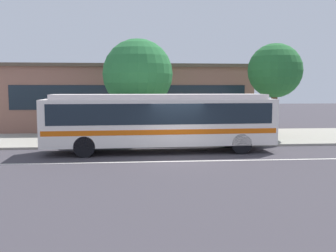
% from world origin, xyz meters
% --- Properties ---
extents(ground_plane, '(120.00, 120.00, 0.00)m').
position_xyz_m(ground_plane, '(0.00, 0.00, 0.00)').
color(ground_plane, '#3C383F').
extents(sidewalk_slab, '(60.00, 8.00, 0.12)m').
position_xyz_m(sidewalk_slab, '(0.00, 7.13, 0.06)').
color(sidewalk_slab, '#9B9588').
rests_on(sidewalk_slab, ground_plane).
extents(lane_stripe_center, '(56.00, 0.16, 0.01)m').
position_xyz_m(lane_stripe_center, '(0.00, -0.80, 0.00)').
color(lane_stripe_center, silver).
rests_on(lane_stripe_center, ground_plane).
extents(transit_bus, '(11.54, 2.94, 2.91)m').
position_xyz_m(transit_bus, '(-0.74, 1.78, 1.69)').
color(transit_bus, white).
rests_on(transit_bus, ground_plane).
extents(pedestrian_waiting_near_sign, '(0.40, 0.40, 1.64)m').
position_xyz_m(pedestrian_waiting_near_sign, '(-0.52, 4.00, 1.08)').
color(pedestrian_waiting_near_sign, '#715C52').
rests_on(pedestrian_waiting_near_sign, sidewalk_slab).
extents(bus_stop_sign, '(0.10, 0.44, 2.61)m').
position_xyz_m(bus_stop_sign, '(3.24, 3.88, 1.79)').
color(bus_stop_sign, gray).
rests_on(bus_stop_sign, sidewalk_slab).
extents(street_tree_near_stop, '(4.23, 4.23, 6.06)m').
position_xyz_m(street_tree_near_stop, '(-1.80, 6.10, 4.06)').
color(street_tree_near_stop, brown).
rests_on(street_tree_near_stop, sidewalk_slab).
extents(street_tree_mid_block, '(3.37, 3.37, 5.87)m').
position_xyz_m(street_tree_mid_block, '(6.71, 6.06, 4.27)').
color(street_tree_mid_block, brown).
rests_on(street_tree_mid_block, sidewalk_slab).
extents(station_building, '(18.15, 7.90, 4.93)m').
position_xyz_m(station_building, '(-2.35, 13.35, 2.47)').
color(station_building, '#8E6051').
rests_on(station_building, ground_plane).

